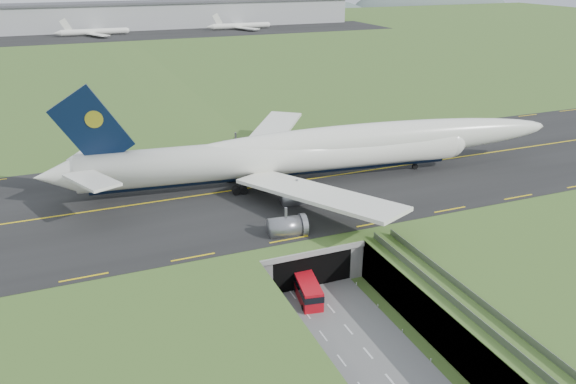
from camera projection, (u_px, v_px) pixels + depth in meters
name	position (u px, v px, depth m)	size (l,w,h in m)	color
ground	(338.00, 318.00, 73.28)	(900.00, 900.00, 0.00)	#416327
airfield_deck	(338.00, 298.00, 72.14)	(800.00, 800.00, 6.00)	gray
trench_road	(366.00, 351.00, 66.81)	(12.00, 75.00, 0.20)	slate
taxiway	(255.00, 188.00, 99.28)	(800.00, 44.00, 0.18)	black
tunnel_portal	(290.00, 241.00, 86.35)	(17.00, 22.30, 6.00)	gray
guideway	(516.00, 352.00, 58.68)	(3.00, 53.00, 7.05)	#A8A8A3
jumbo_jet	(314.00, 152.00, 100.84)	(95.48, 60.94, 20.29)	white
shuttle_tram	(308.00, 290.00, 76.46)	(3.80, 7.43, 2.91)	red
cargo_terminal	(106.00, 16.00, 324.77)	(320.00, 67.00, 15.60)	#B2B2B2
distant_hills	(174.00, 23.00, 465.94)	(700.00, 91.00, 60.00)	slate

